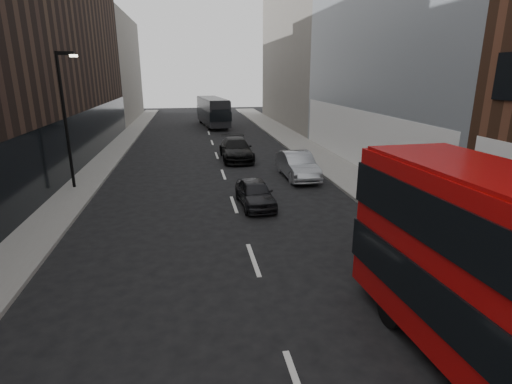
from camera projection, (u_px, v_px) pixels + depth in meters
name	position (u px, v px, depth m)	size (l,w,h in m)	color
sidewalk_right	(315.00, 154.00, 30.84)	(3.00, 80.00, 0.15)	slate
sidewalk_left	(105.00, 161.00, 28.42)	(2.00, 80.00, 0.15)	slate
building_modern_block	(402.00, 9.00, 24.85)	(5.03, 22.00, 20.00)	#9AA0A4
building_victorian	(301.00, 41.00, 46.63)	(6.50, 24.00, 21.00)	slate
building_left_mid	(61.00, 61.00, 30.61)	(5.00, 24.00, 14.00)	black
building_left_far	(112.00, 69.00, 51.54)	(5.00, 20.00, 13.00)	slate
street_lamp	(66.00, 112.00, 20.59)	(1.06, 0.22, 7.00)	black
grey_bus	(213.00, 111.00, 46.91)	(3.50, 10.31, 3.28)	black
car_a	(255.00, 193.00, 18.97)	(1.50, 3.74, 1.27)	black
car_b	(297.00, 165.00, 23.98)	(1.66, 4.75, 1.56)	#909398
car_c	(236.00, 149.00, 29.03)	(2.16, 5.32, 1.54)	black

